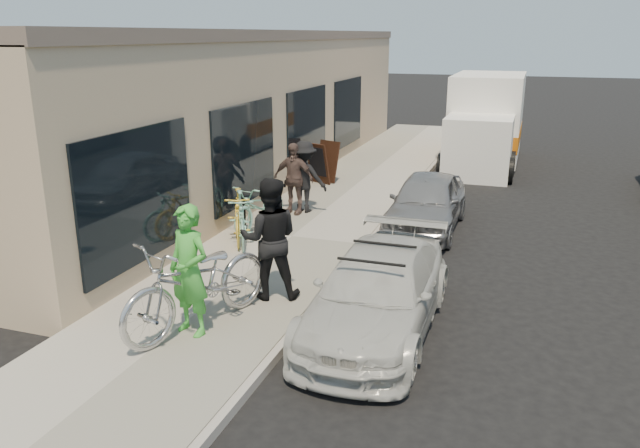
% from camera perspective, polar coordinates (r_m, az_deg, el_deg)
% --- Properties ---
extents(ground, '(120.00, 120.00, 0.00)m').
position_cam_1_polar(ground, '(9.63, 2.02, -8.43)').
color(ground, black).
rests_on(ground, ground).
extents(sidewalk, '(3.00, 34.00, 0.15)m').
position_cam_1_polar(sidewalk, '(12.85, -2.59, -1.43)').
color(sidewalk, '#9E998E').
rests_on(sidewalk, ground).
extents(curb, '(0.12, 34.00, 0.13)m').
position_cam_1_polar(curb, '(12.39, 4.10, -2.21)').
color(curb, '#9D9790').
rests_on(curb, ground).
extents(storefront, '(3.60, 20.00, 4.22)m').
position_cam_1_polar(storefront, '(18.17, -6.51, 10.55)').
color(storefront, tan).
rests_on(storefront, ground).
extents(bike_rack, '(0.13, 0.57, 0.80)m').
position_cam_1_polar(bike_rack, '(12.90, -7.28, 1.12)').
color(bike_rack, black).
rests_on(bike_rack, sidewalk).
extents(sandwich_board, '(0.90, 0.91, 1.13)m').
position_cam_1_polar(sandwich_board, '(17.31, 0.21, 5.66)').
color(sandwich_board, black).
rests_on(sandwich_board, sidewalk).
extents(sedan_white, '(1.67, 4.08, 1.22)m').
position_cam_1_polar(sedan_white, '(9.00, 5.30, -6.25)').
color(sedan_white, silver).
rests_on(sedan_white, ground).
extents(sedan_silver, '(1.46, 3.62, 1.23)m').
position_cam_1_polar(sedan_silver, '(13.80, 9.71, 1.99)').
color(sedan_silver, gray).
rests_on(sedan_silver, ground).
extents(moving_truck, '(2.23, 5.84, 2.87)m').
position_cam_1_polar(moving_truck, '(21.36, 14.86, 8.75)').
color(moving_truck, white).
rests_on(moving_truck, ground).
extents(tandem_bike, '(1.72, 2.72, 1.35)m').
position_cam_1_polar(tandem_bike, '(8.84, -11.02, -5.31)').
color(tandem_bike, '#B8B8BA').
rests_on(tandem_bike, sidewalk).
extents(woman_rider, '(0.76, 0.60, 1.83)m').
position_cam_1_polar(woman_rider, '(8.63, -11.87, -4.20)').
color(woman_rider, green).
rests_on(woman_rider, sidewalk).
extents(man_standing, '(1.13, 1.01, 1.92)m').
position_cam_1_polar(man_standing, '(9.64, -4.62, -1.34)').
color(man_standing, black).
rests_on(man_standing, sidewalk).
extents(cruiser_bike_a, '(1.21, 1.71, 1.01)m').
position_cam_1_polar(cruiser_bike_a, '(12.32, -7.24, 0.47)').
color(cruiser_bike_a, '#82C2AE').
rests_on(cruiser_bike_a, sidewalk).
extents(cruiser_bike_b, '(0.90, 1.96, 0.99)m').
position_cam_1_polar(cruiser_bike_b, '(13.24, -5.49, 1.65)').
color(cruiser_bike_b, '#82C2AE').
rests_on(cruiser_bike_b, sidewalk).
extents(cruiser_bike_c, '(1.13, 1.72, 1.01)m').
position_cam_1_polar(cruiser_bike_c, '(12.51, -7.47, 0.70)').
color(cruiser_bike_c, yellow).
rests_on(cruiser_bike_c, sidewalk).
extents(bystander_a, '(1.10, 0.67, 1.65)m').
position_cam_1_polar(bystander_a, '(14.40, -1.45, 4.33)').
color(bystander_a, black).
rests_on(bystander_a, sidewalk).
extents(bystander_b, '(0.98, 0.45, 1.64)m').
position_cam_1_polar(bystander_b, '(14.27, -2.45, 4.18)').
color(bystander_b, brown).
rests_on(bystander_b, sidewalk).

